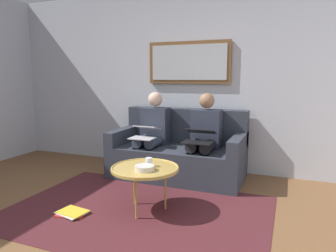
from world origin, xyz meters
TOP-DOWN VIEW (x-y plane):
  - wall_rear at (0.00, -2.60)m, footprint 6.00×0.12m
  - area_rug at (0.00, -0.85)m, footprint 2.60×1.80m
  - couch at (0.00, -2.12)m, footprint 1.75×0.90m
  - framed_mirror at (0.00, -2.51)m, footprint 1.20×0.05m
  - coffee_table at (-0.07, -0.90)m, footprint 0.68×0.68m
  - cup at (-0.09, -0.94)m, footprint 0.07×0.07m
  - bowl at (-0.11, -0.81)m, footprint 0.19×0.19m
  - person_left at (-0.37, -2.05)m, footprint 0.38×0.58m
  - laptop_black at (-0.37, -1.81)m, footprint 0.36×0.37m
  - person_right at (0.37, -2.05)m, footprint 0.38×0.58m
  - laptop_silver at (0.37, -1.81)m, footprint 0.31×0.37m
  - magazine_stack at (0.57, -0.55)m, footprint 0.32×0.26m

SIDE VIEW (x-z plane):
  - area_rug at x=0.00m, z-range 0.00..0.01m
  - magazine_stack at x=0.57m, z-range 0.00..0.04m
  - couch at x=0.00m, z-range -0.14..0.76m
  - coffee_table at x=-0.07m, z-range 0.21..0.67m
  - bowl at x=-0.11m, z-range 0.45..0.50m
  - cup at x=-0.09m, z-range 0.45..0.54m
  - person_left at x=-0.37m, z-range 0.04..1.18m
  - person_right at x=0.37m, z-range 0.04..1.18m
  - laptop_black at x=-0.37m, z-range 0.55..0.71m
  - laptop_silver at x=0.37m, z-range 0.55..0.71m
  - wall_rear at x=0.00m, z-range 0.00..2.60m
  - framed_mirror at x=0.00m, z-range 1.25..1.85m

